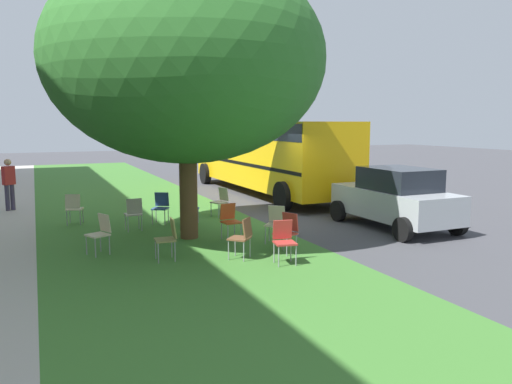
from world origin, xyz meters
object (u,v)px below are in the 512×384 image
object	(u,v)px
street_tree	(186,61)
chair_5	(230,218)
chair_6	(168,236)
parked_car	(395,198)
chair_3	(243,235)
school_bus	(266,150)
chair_0	(287,230)
chair_7	(221,200)
pedestrian_0	(9,182)
chair_4	(74,207)
chair_8	(284,238)
chair_11	(134,212)
chair_1	(190,207)
chair_10	(161,205)
chair_9	(100,231)
chair_2	(276,221)

from	to	relation	value
street_tree	chair_5	bearing A→B (deg)	-122.34
chair_6	parked_car	world-z (taller)	parked_car
chair_3	school_bus	xyz separation A→B (m)	(8.84, -4.68, 1.24)
chair_0	chair_5	world-z (taller)	same
chair_7	pedestrian_0	world-z (taller)	pedestrian_0
street_tree	chair_4	world-z (taller)	street_tree
chair_6	school_bus	size ratio (longest dim) A/B	0.08
chair_8	chair_11	size ratio (longest dim) A/B	1.00
chair_0	chair_8	xyz separation A→B (m)	(-0.72, 0.45, 0.00)
chair_4	chair_7	world-z (taller)	same
chair_6	pedestrian_0	size ratio (longest dim) A/B	0.52
chair_5	chair_7	size ratio (longest dim) A/B	1.00
chair_4	chair_5	distance (m)	4.78
street_tree	chair_6	distance (m)	4.30
chair_5	parked_car	world-z (taller)	parked_car
chair_1	chair_3	distance (m)	3.89
pedestrian_0	chair_6	bearing A→B (deg)	-157.82
chair_5	chair_8	distance (m)	2.44
chair_11	chair_10	bearing A→B (deg)	-51.50
chair_3	chair_9	distance (m)	3.12
chair_5	school_bus	xyz separation A→B (m)	(7.04, -4.27, 1.24)
chair_4	chair_9	xyz separation A→B (m)	(-3.59, -0.29, 0.00)
chair_6	chair_0	bearing A→B (deg)	-100.47
chair_4	chair_6	world-z (taller)	same
chair_3	parked_car	size ratio (longest dim) A/B	0.24
chair_0	chair_3	bearing A→B (deg)	94.36
chair_3	school_bus	distance (m)	10.08
street_tree	chair_9	xyz separation A→B (m)	(-0.73, 2.20, -3.78)
chair_11	chair_0	bearing A→B (deg)	-143.65
chair_9	chair_1	bearing A→B (deg)	-49.87
chair_2	chair_6	world-z (taller)	same
chair_1	school_bus	size ratio (longest dim) A/B	0.08
chair_10	school_bus	size ratio (longest dim) A/B	0.08
street_tree	chair_9	world-z (taller)	street_tree
street_tree	school_bus	bearing A→B (deg)	-38.40
chair_3	street_tree	bearing A→B (deg)	11.20
chair_2	school_bus	bearing A→B (deg)	-23.56
chair_7	parked_car	distance (m)	5.14
chair_10	chair_4	bearing A→B (deg)	70.63
chair_6	parked_car	xyz separation A→B (m)	(0.66, -6.41, 0.32)
chair_0	chair_4	world-z (taller)	same
chair_6	chair_8	xyz separation A→B (m)	(-1.18, -2.08, 0.00)
pedestrian_0	chair_8	bearing A→B (deg)	-149.78
chair_11	parked_car	world-z (taller)	parked_car
chair_10	chair_5	bearing A→B (deg)	-157.42
school_bus	pedestrian_0	xyz separation A→B (m)	(-0.32, 9.36, -0.83)
chair_4	parked_car	world-z (taller)	parked_car
street_tree	chair_0	size ratio (longest dim) A/B	7.67
chair_5	chair_10	world-z (taller)	same
chair_10	chair_6	bearing A→B (deg)	168.93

